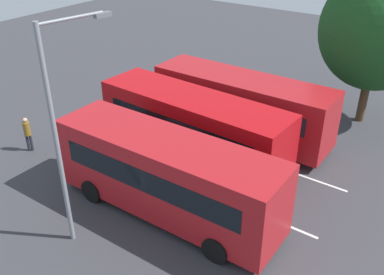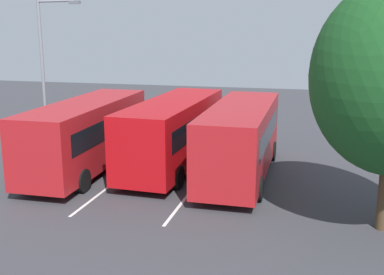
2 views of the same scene
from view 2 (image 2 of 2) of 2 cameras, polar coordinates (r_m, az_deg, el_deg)
name	(u,v)px [view 2 (image 2 of 2)]	position (r m, az deg, el deg)	size (l,w,h in m)	color
ground_plane	(168,171)	(21.89, -2.89, -4.04)	(62.19, 62.19, 0.00)	#38383D
bus_far_left	(241,138)	(20.86, 5.85, -0.03)	(9.08, 2.69, 3.15)	#AD191E
bus_center_left	(174,131)	(22.16, -2.19, 0.81)	(9.16, 2.95, 3.15)	#B70C11
bus_center_right	(87,133)	(22.22, -12.43, 0.54)	(9.05, 2.61, 3.15)	#AD191E
pedestrian	(145,116)	(29.83, -5.62, 2.59)	(0.45, 0.45, 1.74)	#232833
street_lamp	(46,68)	(24.74, -16.98, 7.91)	(0.62, 2.50, 7.71)	gray
lane_stripe_outer_left	(204,174)	(21.49, 1.50, -4.35)	(11.93, 0.12, 0.01)	silver
lane_stripe_inner_left	(133,169)	(22.42, -7.09, -3.70)	(11.93, 0.12, 0.01)	silver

